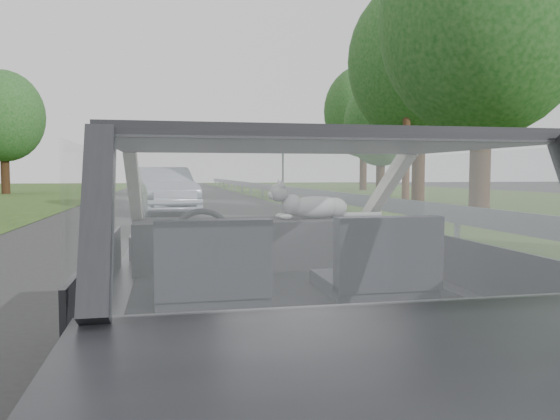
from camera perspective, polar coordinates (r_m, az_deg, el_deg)
name	(u,v)px	position (r m, az deg, el deg)	size (l,w,h in m)	color
ground	(285,418)	(3.07, 0.51, -20.90)	(140.00, 140.00, 0.00)	#2E2E2E
subject_car	(285,282)	(2.85, 0.52, -7.53)	(1.80, 4.00, 1.45)	black
dashboard	(264,243)	(3.43, -1.70, -3.46)	(1.58, 0.45, 0.30)	black
driver_seat	(212,264)	(2.48, -7.15, -5.64)	(0.50, 0.72, 0.42)	#212128
passenger_seat	(379,258)	(2.66, 10.33, -5.01)	(0.50, 0.72, 0.42)	#212128
steering_wheel	(203,239)	(3.09, -8.08, -3.02)	(0.36, 0.36, 0.04)	black
cat	(315,206)	(3.48, 3.73, 0.45)	(0.55, 0.17, 0.25)	#9D9D9D
guardrail	(369,202)	(13.65, 9.26, 0.85)	(0.05, 90.00, 0.32)	gray
other_car	(164,190)	(17.89, -12.05, 2.04)	(1.78, 4.51, 1.48)	#999FAE
highway_sign	(283,174)	(29.36, 0.30, 3.81)	(0.10, 1.00, 2.50)	#0C4D22
utility_pole	(407,89)	(22.00, 13.14, 12.19)	(0.29, 0.29, 9.02)	#573223
tree_0	(482,66)	(15.14, 20.40, 13.89)	(5.26, 5.26, 7.97)	#124312
tree_1	(420,95)	(23.85, 14.38, 11.56)	(5.97, 5.97, 9.05)	#124312
tree_2	(381,140)	(30.60, 10.49, 7.17)	(4.07, 4.07, 6.16)	#124312
tree_3	(364,130)	(42.50, 8.73, 8.30)	(6.07, 6.07, 9.20)	#124312
tree_6	(4,134)	(37.74, -26.88, 7.09)	(4.85, 4.85, 7.35)	#124312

